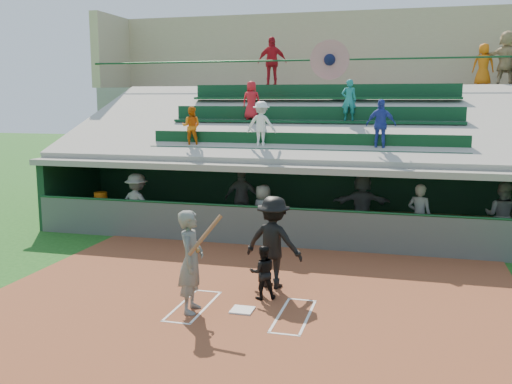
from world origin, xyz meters
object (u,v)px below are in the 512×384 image
(home_plate, at_px, (242,310))
(white_table, at_px, (104,216))
(water_cooler, at_px, (101,199))
(batter_at_plate, at_px, (191,261))
(catcher, at_px, (263,272))

(home_plate, xyz_separation_m, white_table, (-6.36, 5.90, 0.37))
(home_plate, relative_size, water_cooler, 1.04)
(batter_at_plate, height_order, water_cooler, batter_at_plate)
(catcher, height_order, water_cooler, water_cooler)
(home_plate, relative_size, batter_at_plate, 0.21)
(catcher, xyz_separation_m, white_table, (-6.58, 5.12, -0.18))
(catcher, relative_size, white_table, 1.36)
(batter_at_plate, distance_m, white_table, 8.23)
(white_table, bearing_deg, catcher, -21.65)
(batter_at_plate, bearing_deg, home_plate, 15.51)
(home_plate, xyz_separation_m, catcher, (0.21, 0.78, 0.55))
(batter_at_plate, xyz_separation_m, water_cooler, (-5.48, 6.13, -0.06))
(catcher, distance_m, water_cooler, 8.38)
(home_plate, distance_m, white_table, 8.69)
(home_plate, xyz_separation_m, batter_at_plate, (-0.95, -0.26, 0.99))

